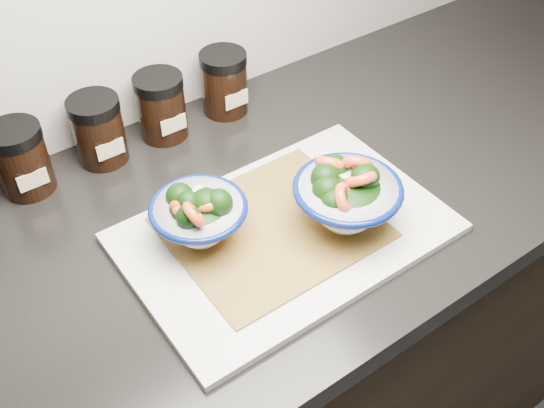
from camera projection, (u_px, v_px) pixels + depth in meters
cabinet at (239, 388)px, 1.26m from camera, size 3.43×0.58×0.86m
countertop at (228, 230)px, 0.95m from camera, size 3.50×0.60×0.04m
cutting_board at (285, 232)px, 0.91m from camera, size 0.45×0.30×0.01m
bamboo_mat at (272, 227)px, 0.91m from camera, size 0.28×0.24×0.00m
bowl_left at (199, 215)px, 0.86m from camera, size 0.14×0.14×0.11m
bowl_right at (346, 197)px, 0.88m from camera, size 0.15×0.15×0.11m
spice_jar_b at (21, 159)px, 0.95m from camera, size 0.08×0.08×0.11m
spice_jar_c at (98, 130)px, 1.01m from camera, size 0.08×0.08×0.11m
spice_jar_d at (161, 106)px, 1.05m from camera, size 0.08×0.08×0.11m
spice_jar_e at (224, 83)px, 1.11m from camera, size 0.08×0.08×0.11m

